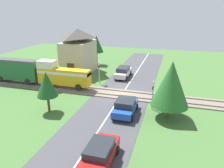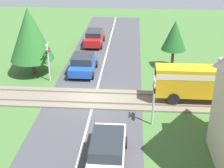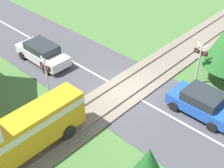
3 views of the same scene
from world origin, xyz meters
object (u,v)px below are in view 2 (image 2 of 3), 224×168
car_behind_queue (94,37)px  crossing_signal_west_approach (48,57)px  crossing_signal_east_approach (154,95)px  pedestrian_by_station (223,117)px  car_near_crossing (83,64)px  car_far_side (107,151)px

car_behind_queue → crossing_signal_west_approach: crossing_signal_west_approach is taller
crossing_signal_west_approach → crossing_signal_east_approach: size_ratio=1.00×
pedestrian_by_station → crossing_signal_west_approach: bearing=-116.5°
car_near_crossing → crossing_signal_west_approach: bearing=-53.3°
crossing_signal_east_approach → car_far_side: bearing=-31.8°
car_far_side → car_behind_queue: (-18.38, -2.88, 0.00)m
car_behind_queue → car_near_crossing: bearing=0.0°
car_behind_queue → crossing_signal_east_approach: bearing=19.5°
car_behind_queue → pedestrian_by_station: bearing=31.8°
pedestrian_by_station → car_far_side: bearing=-59.9°
car_far_side → pedestrian_by_station: size_ratio=2.86×
car_far_side → crossing_signal_east_approach: size_ratio=1.45×
car_behind_queue → car_far_side: bearing=8.9°
crossing_signal_east_approach → car_near_crossing: bearing=-144.8°
car_far_side → crossing_signal_east_approach: crossing_signal_east_approach is taller
car_near_crossing → car_far_side: (11.08, 2.88, 0.00)m
car_behind_queue → crossing_signal_east_approach: crossing_signal_east_approach is taller
car_behind_queue → crossing_signal_east_approach: (14.66, 5.19, 1.15)m
car_behind_queue → pedestrian_by_station: pedestrian_by_station is taller
car_behind_queue → pedestrian_by_station: (14.74, 9.15, -0.09)m
car_behind_queue → pedestrian_by_station: size_ratio=2.71×
car_near_crossing → car_behind_queue: (-7.30, 0.00, 0.00)m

